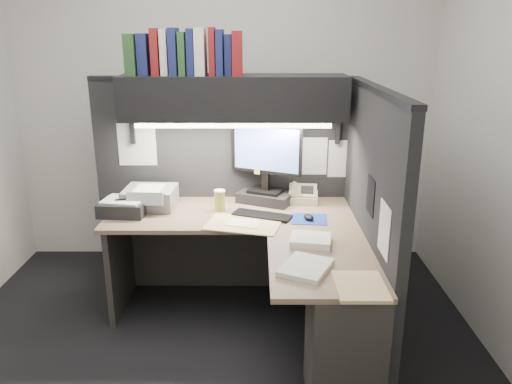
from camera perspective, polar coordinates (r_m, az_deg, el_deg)
floor at (r=3.33m, az=-5.06°, el=-17.58°), size 3.50×3.50×0.00m
wall_back at (r=4.26m, az=-3.78°, el=9.96°), size 3.50×0.04×2.70m
wall_front at (r=1.37m, az=-12.09°, el=-7.45°), size 3.50×0.04×2.70m
partition_back at (r=3.81m, az=-3.72°, el=0.58°), size 1.90×0.06×1.60m
partition_right at (r=3.17m, az=12.77°, el=-3.44°), size 0.06×1.50×1.60m
desk at (r=3.09m, az=2.75°, el=-10.94°), size 1.70×1.53×0.73m
overhead_shelf at (r=3.49m, az=-2.56°, el=10.75°), size 1.55×0.34×0.30m
task_light_tube at (r=3.37m, az=-2.63°, el=7.59°), size 1.32×0.04×0.04m
monitor at (r=3.62m, az=1.14°, el=2.30°), size 0.51×0.38×0.58m
keyboard at (r=3.39m, az=0.70°, el=-2.69°), size 0.42×0.27×0.02m
mousepad at (r=3.36m, az=6.11°, el=-3.10°), size 0.26×0.24×0.00m
mouse at (r=3.34m, az=6.04°, el=-2.87°), size 0.08×0.11×0.04m
telephone at (r=3.71m, az=5.35°, el=-0.34°), size 0.25×0.26×0.09m
coffee_cup at (r=3.50m, az=-4.17°, el=-1.04°), size 0.07×0.07×0.14m
printer at (r=3.64m, az=-11.98°, el=-0.62°), size 0.37×0.32×0.14m
notebook_stack at (r=3.56m, az=-14.82°, el=-1.68°), size 0.33×0.29×0.09m
open_folder at (r=3.25m, az=-1.47°, el=-3.70°), size 0.53×0.41×0.01m
paper_stack_a at (r=2.98m, az=6.25°, el=-5.50°), size 0.26×0.23×0.05m
paper_stack_b at (r=2.67m, az=5.70°, el=-8.57°), size 0.33×0.36×0.03m
manila_stack at (r=2.53m, az=11.84°, el=-10.52°), size 0.24×0.31×0.02m
binder_row at (r=3.49m, az=-7.99°, el=15.47°), size 0.78×0.26×0.31m
pinned_papers at (r=3.38m, az=2.42°, el=2.84°), size 1.76×1.31×0.51m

